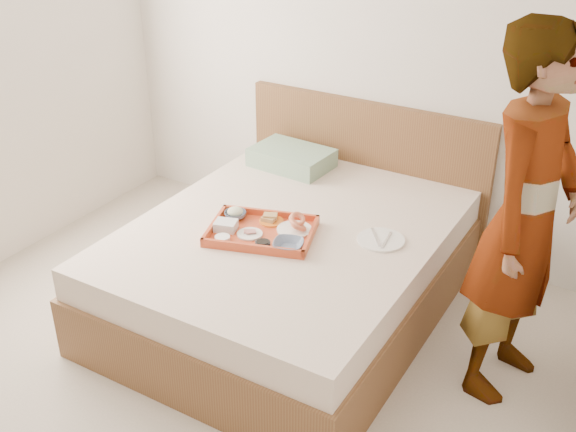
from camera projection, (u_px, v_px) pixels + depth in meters
The scene contains 16 objects.
ground at pixel (167, 406), 3.28m from camera, with size 3.50×4.00×0.01m, color #C0B3A2.
wall_back at pixel (361, 43), 4.18m from camera, with size 3.50×0.01×2.60m, color silver.
bed at pixel (289, 267), 3.87m from camera, with size 1.65×2.00×0.53m, color brown.
headboard at pixel (365, 171), 4.51m from camera, with size 1.65×0.06×0.95m, color brown.
pillow at pixel (292, 158), 4.42m from camera, with size 0.49×0.34×0.12m, color #8FB189.
tray at pixel (262, 231), 3.65m from camera, with size 0.55×0.40×0.05m, color #CE5823.
prawn_plate at pixel (294, 230), 3.67m from camera, with size 0.19×0.19×0.01m, color white.
navy_bowl_big at pixel (288, 245), 3.50m from camera, with size 0.15×0.15×0.04m, color navy.
sauce_dish at pixel (263, 244), 3.51m from camera, with size 0.08×0.08×0.03m, color black.
meat_plate at pixel (250, 234), 3.62m from camera, with size 0.14×0.14×0.01m, color white.
bread_plate at pixel (271, 221), 3.75m from camera, with size 0.13×0.13×0.01m, color orange.
salad_bowl at pixel (235, 215), 3.79m from camera, with size 0.12×0.12×0.04m, color navy.
plastic_tub at pixel (226, 226), 3.66m from camera, with size 0.11×0.09×0.05m, color silver.
cheese_round at pixel (222, 239), 3.56m from camera, with size 0.08×0.08×0.03m, color white.
dinner_plate at pixel (381, 240), 3.60m from camera, with size 0.25×0.25×0.01m, color white.
person at pixel (526, 220), 3.05m from camera, with size 0.65×0.43×1.78m, color silver.
Camera 1 is at (1.75, -1.82, 2.35)m, focal length 42.98 mm.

